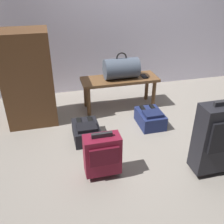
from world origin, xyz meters
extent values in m
plane|color=gray|center=(0.00, 0.00, 0.00)|extent=(6.60, 6.60, 0.00)
cube|color=brown|center=(-0.21, 0.89, 0.40)|extent=(1.00, 0.36, 0.04)
cylinder|color=brown|center=(-0.65, 0.76, 0.19)|extent=(0.05, 0.05, 0.38)
cylinder|color=brown|center=(0.23, 0.76, 0.19)|extent=(0.05, 0.05, 0.38)
cylinder|color=brown|center=(-0.65, 1.02, 0.19)|extent=(0.05, 0.05, 0.38)
cylinder|color=brown|center=(0.23, 1.02, 0.19)|extent=(0.05, 0.05, 0.38)
cylinder|color=#475160|center=(-0.19, 0.89, 0.55)|extent=(0.44, 0.26, 0.26)
torus|color=black|center=(-0.19, 0.89, 0.69)|extent=(0.14, 0.02, 0.14)
cube|color=black|center=(0.11, 0.86, 0.42)|extent=(0.07, 0.14, 0.01)
cube|color=black|center=(0.11, 0.86, 0.43)|extent=(0.06, 0.13, 0.00)
cube|color=black|center=(0.27, -0.56, 0.37)|extent=(0.40, 0.19, 0.64)
cylinder|color=black|center=(0.13, -0.49, 0.03)|extent=(0.02, 0.05, 0.05)
cylinder|color=black|center=(0.42, -0.49, 0.03)|extent=(0.02, 0.05, 0.05)
cube|color=maroon|center=(-0.72, -0.37, 0.23)|extent=(0.32, 0.16, 0.37)
cube|color=#500E1C|center=(-0.72, -0.46, 0.28)|extent=(0.26, 0.02, 0.17)
cube|color=#262628|center=(-0.72, -0.37, 0.44)|extent=(0.18, 0.03, 0.04)
cylinder|color=black|center=(-0.83, -0.31, 0.03)|extent=(0.02, 0.05, 0.05)
cylinder|color=black|center=(-0.61, -0.31, 0.03)|extent=(0.02, 0.05, 0.05)
cube|color=navy|center=(0.02, 0.34, 0.09)|extent=(0.28, 0.38, 0.17)
cube|color=#182045|center=(0.02, 0.28, 0.19)|extent=(0.21, 0.17, 0.04)
cube|color=black|center=(-0.04, 0.41, 0.18)|extent=(0.04, 0.19, 0.02)
cube|color=black|center=(0.08, 0.41, 0.18)|extent=(0.04, 0.19, 0.02)
cube|color=black|center=(-0.77, 0.24, 0.09)|extent=(0.28, 0.38, 0.17)
cube|color=black|center=(-0.77, 0.17, 0.19)|extent=(0.21, 0.17, 0.04)
cube|color=black|center=(-0.84, 0.31, 0.18)|extent=(0.04, 0.19, 0.02)
cube|color=black|center=(-0.71, 0.31, 0.18)|extent=(0.04, 0.19, 0.02)
cube|color=brown|center=(-1.34, 0.80, 0.55)|extent=(0.56, 0.44, 1.10)
camera|label=1|loc=(-1.07, -2.09, 1.65)|focal=40.72mm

